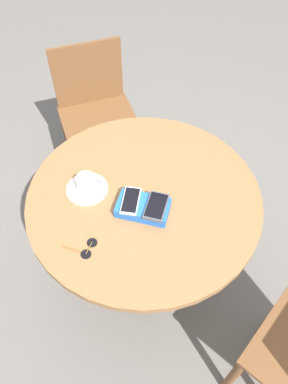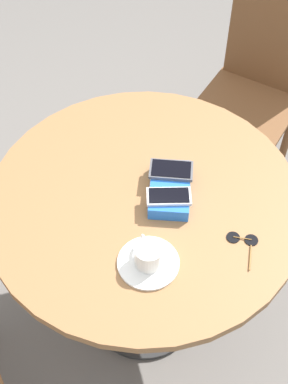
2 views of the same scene
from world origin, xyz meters
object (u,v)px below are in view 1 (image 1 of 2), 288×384
(coffee_cup, at_px, (87,183))
(saucer, at_px, (87,189))
(sunglasses, at_px, (87,248))
(phone_white, at_px, (131,201))
(phone_box, at_px, (143,208))
(phone_gray, at_px, (156,206))
(round_table, at_px, (144,213))
(chair_far_side, at_px, (97,116))

(coffee_cup, bearing_deg, saucer, 29.21)
(saucer, distance_m, sunglasses, 0.27)
(phone_white, bearing_deg, coffee_cup, -4.32)
(phone_box, xyz_separation_m, phone_gray, (-0.05, -0.01, 0.03))
(round_table, xyz_separation_m, phone_white, (0.02, 0.08, 0.18))
(phone_white, distance_m, chair_far_side, 0.95)
(round_table, distance_m, phone_white, 0.19)
(coffee_cup, distance_m, chair_far_side, 0.83)
(round_table, bearing_deg, phone_gray, 140.22)
(phone_gray, bearing_deg, phone_white, 7.66)
(phone_box, distance_m, chair_far_side, 0.96)
(phone_box, relative_size, saucer, 1.26)
(round_table, height_order, coffee_cup, coffee_cup)
(phone_box, xyz_separation_m, sunglasses, (0.12, 0.23, -0.02))
(round_table, xyz_separation_m, sunglasses, (0.09, 0.30, 0.13))
(phone_gray, bearing_deg, chair_far_side, -46.98)
(coffee_cup, height_order, sunglasses, coffee_cup)
(coffee_cup, bearing_deg, round_table, -164.07)
(phone_box, distance_m, phone_gray, 0.06)
(phone_white, relative_size, saucer, 0.82)
(round_table, distance_m, sunglasses, 0.34)
(coffee_cup, xyz_separation_m, sunglasses, (-0.13, 0.24, -0.04))
(chair_far_side, bearing_deg, round_table, 132.16)
(round_table, relative_size, sunglasses, 7.97)
(phone_white, distance_m, coffee_cup, 0.20)
(round_table, distance_m, phone_box, 0.17)
(phone_gray, xyz_separation_m, chair_far_side, (0.65, -0.69, -0.32))
(phone_box, distance_m, sunglasses, 0.26)
(phone_gray, distance_m, phone_white, 0.10)
(round_table, height_order, phone_box, phone_box)
(round_table, relative_size, chair_far_side, 1.12)
(sunglasses, bearing_deg, round_table, -106.96)
(phone_white, relative_size, chair_far_side, 0.16)
(round_table, bearing_deg, phone_box, 110.40)
(phone_white, bearing_deg, saucer, -3.97)
(phone_gray, bearing_deg, saucer, -0.12)
(phone_box, height_order, phone_white, phone_white)
(phone_gray, xyz_separation_m, saucer, (0.30, -0.00, -0.04))
(chair_far_side, bearing_deg, coffee_cup, 116.69)
(chair_far_side, bearing_deg, sunglasses, 116.99)
(phone_gray, height_order, phone_white, phone_gray)
(phone_gray, xyz_separation_m, phone_white, (0.10, 0.01, -0.00))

